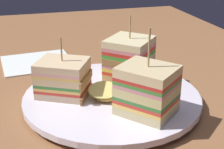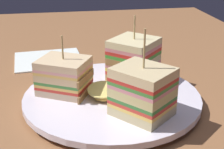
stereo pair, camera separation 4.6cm
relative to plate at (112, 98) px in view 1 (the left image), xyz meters
The scene contains 7 objects.
ground_plane 1.82cm from the plate, ahead, with size 126.69×77.25×1.80cm, color #93603B.
plate is the anchor object (origin of this frame).
sandwich_wedge_0 7.69cm from the plate, 140.89° to the left, with size 8.99×8.96×9.86cm.
sandwich_wedge_1 7.38cm from the plate, 106.86° to the right, with size 7.93×8.40×8.26cm.
sandwich_wedge_2 7.66cm from the plate, 23.49° to the left, with size 8.64×8.52×10.94cm.
chip_pile 1.87cm from the plate, 51.42° to the right, with size 6.11×6.42×1.92cm.
napkin 21.74cm from the plate, 155.60° to the right, with size 11.09×12.57×0.50cm, color white.
Camera 1 is at (40.51, -11.55, 22.11)cm, focal length 53.51 mm.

